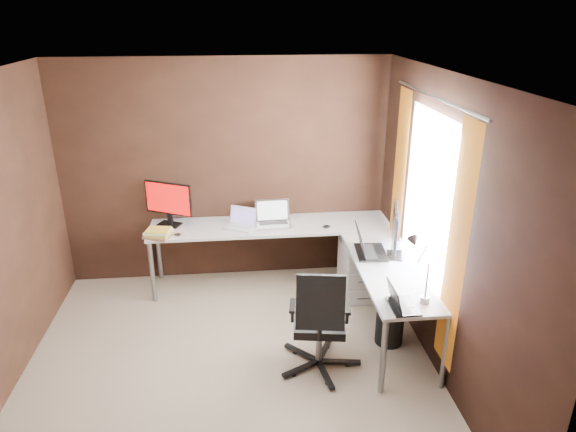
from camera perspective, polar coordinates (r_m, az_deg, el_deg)
The scene contains 15 objects.
room at distance 4.13m, azimuth -2.43°, elevation -1.79°, with size 3.60×3.60×2.50m.
desk at distance 5.31m, azimuth 2.41°, elevation -3.25°, with size 2.65×2.25×0.73m.
drawer_pedestal at distance 5.68m, azimuth 8.08°, elevation -5.93°, with size 0.42×0.50×0.60m, color white.
monitor_left at distance 5.72m, azimuth -13.14°, elevation 1.59°, with size 0.51×0.28×0.49m.
monitor_right at distance 4.95m, azimuth 11.79°, elevation -1.55°, with size 0.21×0.57×0.48m.
laptop_white at distance 5.62m, azimuth -5.23°, elevation -0.75°, with size 0.38×0.34×0.21m.
laptop_silver at distance 5.68m, azimuth -1.67°, elevation -0.33°, with size 0.39×0.28×0.25m.
laptop_black_big at distance 5.05m, azimuth 8.79°, elevation -3.52°, with size 0.32×0.43×0.27m.
laptop_black_small at distance 4.23m, azimuth 12.33°, elevation -9.35°, with size 0.22×0.30×0.20m.
book_stack at distance 5.52m, azimuth -14.22°, elevation -1.85°, with size 0.33×0.30×0.08m.
mouse_left at distance 5.51m, azimuth -12.16°, elevation -2.03°, with size 0.08×0.05×0.03m, color black.
mouse_corner at distance 5.59m, azimuth 4.32°, elevation -1.17°, with size 0.08×0.05×0.03m, color black.
desk_lamp at distance 4.23m, azimuth 14.26°, elevation -4.83°, with size 0.19×0.21×0.56m.
office_chair at distance 4.56m, azimuth 3.47°, elevation -13.53°, with size 0.56×0.57×1.00m.
wastebasket at distance 5.04m, azimuth 11.20°, elevation -12.11°, with size 0.26×0.26×0.30m, color black.
Camera 1 is at (0.13, -3.71, 2.95)m, focal length 32.00 mm.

